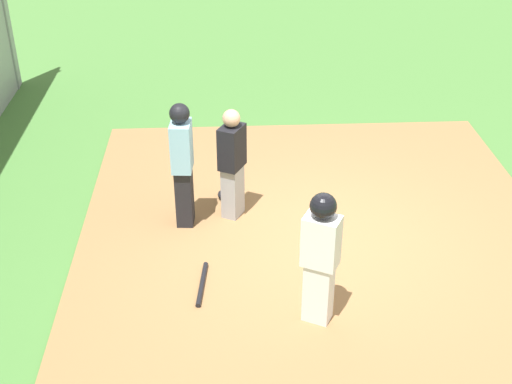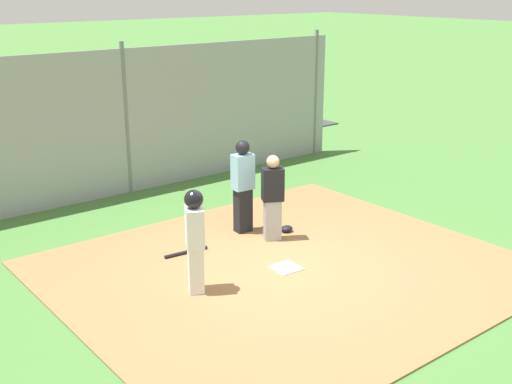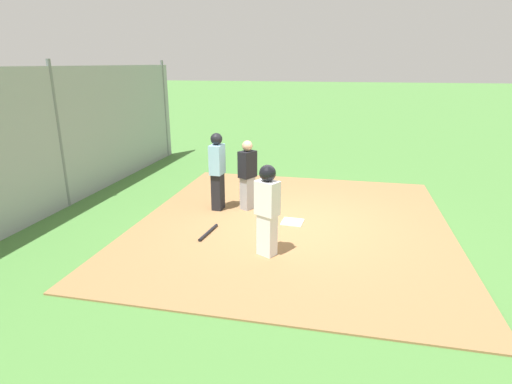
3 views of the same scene
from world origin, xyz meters
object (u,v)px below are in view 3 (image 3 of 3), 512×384
object	(u,v)px
home_plate	(292,222)
catcher_mask	(248,200)
umpire	(217,170)
runner	(267,205)
baseball_bat	(208,232)
catcher	(248,174)

from	to	relation	value
home_plate	catcher_mask	bearing A→B (deg)	-131.42
umpire	runner	size ratio (longest dim) A/B	1.09
baseball_bat	catcher_mask	size ratio (longest dim) A/B	3.39
runner	catcher_mask	xyz separation A→B (m)	(-2.71, -1.01, -0.86)
catcher	catcher_mask	world-z (taller)	catcher
umpire	catcher_mask	world-z (taller)	umpire
baseball_bat	catcher_mask	world-z (taller)	catcher_mask
umpire	baseball_bat	world-z (taller)	umpire
home_plate	catcher_mask	size ratio (longest dim) A/B	1.83
runner	catcher_mask	size ratio (longest dim) A/B	6.77
umpire	catcher_mask	bearing A→B (deg)	53.29
catcher	catcher_mask	distance (m)	0.90
home_plate	catcher	size ratio (longest dim) A/B	0.28
catcher	baseball_bat	distance (m)	1.84
umpire	baseball_bat	distance (m)	1.71
umpire	catcher	bearing A→B (deg)	19.09
baseball_bat	home_plate	bearing A→B (deg)	127.81
home_plate	runner	size ratio (longest dim) A/B	0.27
catcher	runner	xyz separation A→B (m)	(2.26, 0.89, 0.10)
home_plate	umpire	world-z (taller)	umpire
umpire	catcher_mask	distance (m)	1.20
home_plate	umpire	distance (m)	2.06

